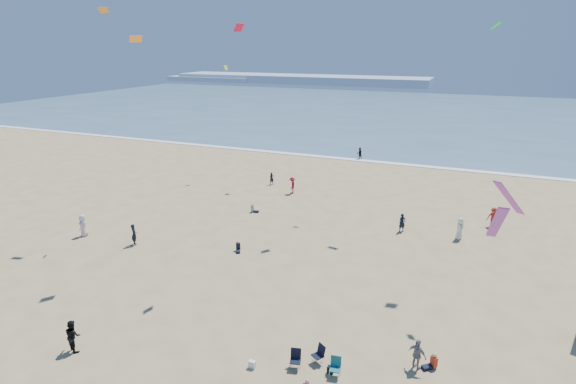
% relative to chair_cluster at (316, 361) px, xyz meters
% --- Properties ---
extents(ground, '(220.00, 220.00, 0.00)m').
position_rel_chair_cluster_xyz_m(ground, '(-5.90, -2.20, -0.50)').
color(ground, tan).
rests_on(ground, ground).
extents(ocean, '(220.00, 100.00, 0.06)m').
position_rel_chair_cluster_xyz_m(ocean, '(-5.90, 92.80, -0.47)').
color(ocean, '#476B84').
rests_on(ocean, ground).
extents(surf_line, '(220.00, 1.20, 0.08)m').
position_rel_chair_cluster_xyz_m(surf_line, '(-5.90, 42.80, -0.46)').
color(surf_line, white).
rests_on(surf_line, ground).
extents(headland_far, '(110.00, 20.00, 3.20)m').
position_rel_chair_cluster_xyz_m(headland_far, '(-65.90, 167.80, 1.10)').
color(headland_far, '#7A8EA8').
rests_on(headland_far, ground).
extents(headland_near, '(40.00, 14.00, 2.00)m').
position_rel_chair_cluster_xyz_m(headland_near, '(-105.90, 162.80, 0.50)').
color(headland_near, '#7A8EA8').
rests_on(headland_near, ground).
extents(standing_flyers, '(38.54, 50.16, 1.89)m').
position_rel_chair_cluster_xyz_m(standing_flyers, '(-2.69, 13.19, 0.37)').
color(standing_flyers, maroon).
rests_on(standing_flyers, ground).
extents(seated_group, '(19.34, 28.31, 0.84)m').
position_rel_chair_cluster_xyz_m(seated_group, '(-3.68, 4.24, -0.08)').
color(seated_group, silver).
rests_on(seated_group, ground).
extents(chair_cluster, '(2.71, 1.58, 1.00)m').
position_rel_chair_cluster_xyz_m(chair_cluster, '(0.00, 0.00, 0.00)').
color(chair_cluster, black).
rests_on(chair_cluster, ground).
extents(white_tote, '(0.35, 0.20, 0.40)m').
position_rel_chair_cluster_xyz_m(white_tote, '(-2.98, -1.11, -0.30)').
color(white_tote, white).
rests_on(white_tote, ground).
extents(black_backpack, '(0.30, 0.22, 0.38)m').
position_rel_chair_cluster_xyz_m(black_backpack, '(0.76, 0.02, -0.31)').
color(black_backpack, black).
rests_on(black_backpack, ground).
extents(kites_aloft, '(36.74, 43.03, 30.92)m').
position_rel_chair_cluster_xyz_m(kites_aloft, '(2.46, 10.43, 13.80)').
color(kites_aloft, orange).
rests_on(kites_aloft, ground).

